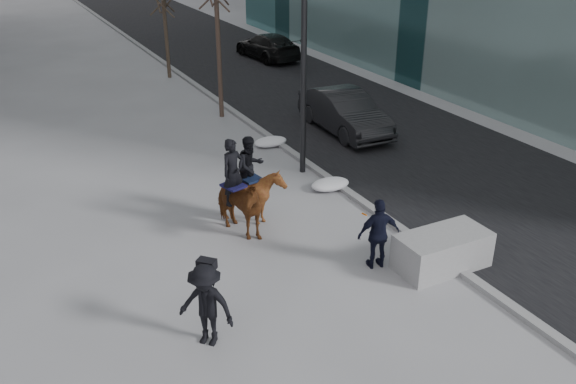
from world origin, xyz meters
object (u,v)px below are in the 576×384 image
planter (442,251)px  mounted_right (253,189)px  mounted_left (236,200)px  car_near (345,112)px

planter → mounted_right: size_ratio=0.92×
mounted_left → planter: bearing=-45.6°
planter → car_near: (3.08, 9.21, 0.34)m
planter → mounted_left: 5.26m
planter → car_near: size_ratio=0.47×
mounted_left → mounted_right: (0.65, 0.39, 0.01)m
mounted_left → mounted_right: 0.76m
car_near → mounted_right: size_ratio=1.96×
car_near → mounted_left: bearing=-138.6°
car_near → mounted_left: size_ratio=1.84×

